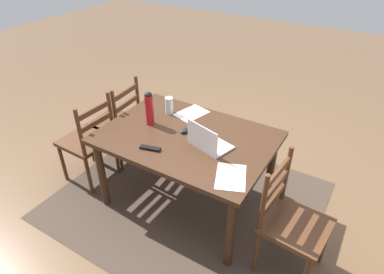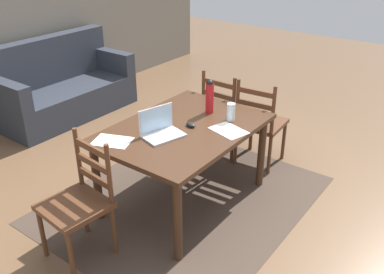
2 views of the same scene
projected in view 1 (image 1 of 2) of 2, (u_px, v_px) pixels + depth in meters
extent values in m
plane|color=brown|center=(187.00, 200.00, 3.21)|extent=(14.00, 14.00, 0.00)
cube|color=#47382D|center=(187.00, 200.00, 3.21)|extent=(2.36, 1.98, 0.01)
cube|color=#422819|center=(187.00, 138.00, 2.81)|extent=(1.44, 1.02, 0.04)
cylinder|color=#422819|center=(271.00, 169.00, 3.04)|extent=(0.07, 0.07, 0.71)
cylinder|color=#422819|center=(158.00, 131.00, 3.60)|extent=(0.07, 0.07, 0.71)
cylinder|color=#422819|center=(230.00, 233.00, 2.43)|extent=(0.07, 0.07, 0.71)
cylinder|color=#422819|center=(102.00, 174.00, 2.98)|extent=(0.07, 0.07, 0.71)
cube|color=#56331E|center=(86.00, 140.00, 3.27)|extent=(0.45, 0.45, 0.04)
cylinder|color=#56331E|center=(63.00, 163.00, 3.35)|extent=(0.04, 0.04, 0.43)
cylinder|color=#56331E|center=(91.00, 145.00, 3.62)|extent=(0.04, 0.04, 0.43)
cylinder|color=#56331E|center=(89.00, 176.00, 3.18)|extent=(0.04, 0.04, 0.43)
cylinder|color=#56331E|center=(117.00, 156.00, 3.45)|extent=(0.04, 0.04, 0.43)
cylinder|color=#56331E|center=(80.00, 134.00, 2.91)|extent=(0.04, 0.04, 0.50)
cylinder|color=#56331E|center=(111.00, 116.00, 3.17)|extent=(0.04, 0.04, 0.50)
cube|color=#56331E|center=(98.00, 134.00, 3.10)|extent=(0.03, 0.36, 0.05)
cube|color=#56331E|center=(96.00, 122.00, 3.03)|extent=(0.03, 0.36, 0.05)
cube|color=#56331E|center=(94.00, 110.00, 2.96)|extent=(0.03, 0.36, 0.05)
cube|color=#56331E|center=(296.00, 226.00, 2.36)|extent=(0.48, 0.48, 0.04)
cylinder|color=#56331E|center=(324.00, 243.00, 2.53)|extent=(0.04, 0.04, 0.43)
cylinder|color=#56331E|center=(278.00, 220.00, 2.71)|extent=(0.04, 0.04, 0.43)
cylinder|color=#56331E|center=(257.00, 251.00, 2.46)|extent=(0.04, 0.04, 0.43)
cylinder|color=#56331E|center=(286.00, 174.00, 2.45)|extent=(0.04, 0.04, 0.50)
cylinder|color=#56331E|center=(263.00, 204.00, 2.20)|extent=(0.04, 0.04, 0.50)
cube|color=#56331E|center=(273.00, 199.00, 2.38)|extent=(0.06, 0.36, 0.05)
cube|color=#56331E|center=(276.00, 186.00, 2.31)|extent=(0.06, 0.36, 0.05)
cube|color=#56331E|center=(278.00, 172.00, 2.24)|extent=(0.06, 0.36, 0.05)
cube|color=#56331E|center=(114.00, 122.00, 3.56)|extent=(0.47, 0.47, 0.04)
cylinder|color=#56331E|center=(92.00, 145.00, 3.62)|extent=(0.04, 0.04, 0.43)
cylinder|color=#56331E|center=(114.00, 128.00, 3.90)|extent=(0.04, 0.04, 0.43)
cylinder|color=#56331E|center=(120.00, 154.00, 3.48)|extent=(0.04, 0.04, 0.43)
cylinder|color=#56331E|center=(141.00, 136.00, 3.76)|extent=(0.04, 0.04, 0.43)
cylinder|color=#56331E|center=(115.00, 114.00, 3.21)|extent=(0.04, 0.04, 0.50)
cylinder|color=#56331E|center=(138.00, 98.00, 3.49)|extent=(0.04, 0.04, 0.50)
cube|color=#56331E|center=(128.00, 114.00, 3.40)|extent=(0.05, 0.36, 0.05)
cube|color=#56331E|center=(127.00, 104.00, 3.33)|extent=(0.05, 0.36, 0.05)
cube|color=#56331E|center=(125.00, 92.00, 3.26)|extent=(0.05, 0.36, 0.05)
cube|color=silver|center=(211.00, 145.00, 2.67)|extent=(0.37, 0.30, 0.02)
cube|color=silver|center=(202.00, 138.00, 2.55)|extent=(0.31, 0.10, 0.21)
cube|color=#A5CCEA|center=(203.00, 138.00, 2.55)|extent=(0.29, 0.08, 0.19)
cylinder|color=red|center=(149.00, 110.00, 2.88)|extent=(0.07, 0.07, 0.28)
sphere|color=black|center=(148.00, 96.00, 2.81)|extent=(0.07, 0.07, 0.07)
cylinder|color=silver|center=(169.00, 105.00, 3.08)|extent=(0.07, 0.07, 0.16)
ellipsoid|color=black|center=(185.00, 130.00, 2.83)|extent=(0.09, 0.11, 0.03)
cube|color=black|center=(150.00, 148.00, 2.63)|extent=(0.18, 0.08, 0.02)
cube|color=white|center=(231.00, 177.00, 2.35)|extent=(0.30, 0.35, 0.00)
cube|color=white|center=(192.00, 113.00, 3.11)|extent=(0.28, 0.34, 0.00)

